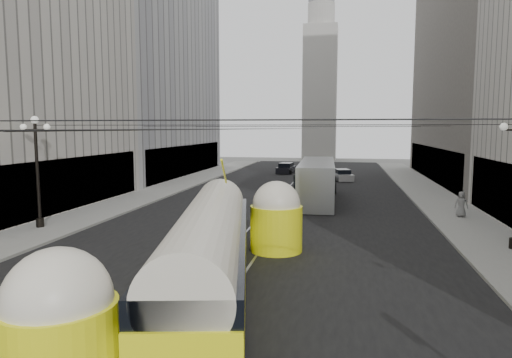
% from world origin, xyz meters
% --- Properties ---
extents(road, '(20.00, 85.00, 0.02)m').
position_xyz_m(road, '(0.00, 32.50, 0.00)').
color(road, black).
rests_on(road, ground).
extents(sidewalk_left, '(4.00, 72.00, 0.15)m').
position_xyz_m(sidewalk_left, '(-12.00, 36.00, 0.07)').
color(sidewalk_left, gray).
rests_on(sidewalk_left, ground).
extents(sidewalk_right, '(4.00, 72.00, 0.15)m').
position_xyz_m(sidewalk_right, '(12.00, 36.00, 0.07)').
color(sidewalk_right, gray).
rests_on(sidewalk_right, ground).
extents(rail_left, '(0.12, 85.00, 0.04)m').
position_xyz_m(rail_left, '(-0.75, 32.50, 0.00)').
color(rail_left, gray).
rests_on(rail_left, ground).
extents(rail_right, '(0.12, 85.00, 0.04)m').
position_xyz_m(rail_right, '(0.75, 32.50, 0.00)').
color(rail_right, gray).
rests_on(rail_right, ground).
extents(building_left_far, '(12.60, 28.60, 28.60)m').
position_xyz_m(building_left_far, '(-19.99, 48.00, 14.31)').
color(building_left_far, '#999999').
rests_on(building_left_far, ground).
extents(building_right_far, '(12.60, 32.60, 32.60)m').
position_xyz_m(building_right_far, '(20.00, 48.00, 16.31)').
color(building_right_far, '#514C47').
rests_on(building_right_far, ground).
extents(distant_tower, '(6.00, 6.00, 31.36)m').
position_xyz_m(distant_tower, '(0.00, 80.00, 14.97)').
color(distant_tower, '#B2AFA8').
rests_on(distant_tower, ground).
extents(lamppost_left_mid, '(1.86, 0.44, 6.37)m').
position_xyz_m(lamppost_left_mid, '(-12.60, 18.00, 3.74)').
color(lamppost_left_mid, black).
rests_on(lamppost_left_mid, sidewalk_left).
extents(catenary, '(25.00, 72.00, 0.23)m').
position_xyz_m(catenary, '(0.12, 31.49, 5.88)').
color(catenary, black).
rests_on(catenary, ground).
extents(streetcar, '(5.19, 15.33, 3.41)m').
position_xyz_m(streetcar, '(0.15, 9.59, 1.67)').
color(streetcar, '#FFFE16').
rests_on(streetcar, ground).
extents(city_bus, '(3.09, 12.67, 3.20)m').
position_xyz_m(city_bus, '(2.50, 31.54, 1.75)').
color(city_bus, '#A2A5A7').
rests_on(city_bus, ground).
extents(sedan_white_far, '(2.59, 4.31, 1.27)m').
position_xyz_m(sedan_white_far, '(4.42, 46.70, 0.57)').
color(sedan_white_far, silver).
rests_on(sedan_white_far, ground).
extents(sedan_dark_far, '(2.19, 4.45, 1.36)m').
position_xyz_m(sedan_dark_far, '(-2.81, 53.69, 0.61)').
color(sedan_dark_far, black).
rests_on(sedan_dark_far, ground).
extents(pedestrian_sidewalk_right, '(0.92, 0.73, 1.65)m').
position_xyz_m(pedestrian_sidewalk_right, '(12.07, 25.84, 0.98)').
color(pedestrian_sidewalk_right, slate).
rests_on(pedestrian_sidewalk_right, sidewalk_right).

